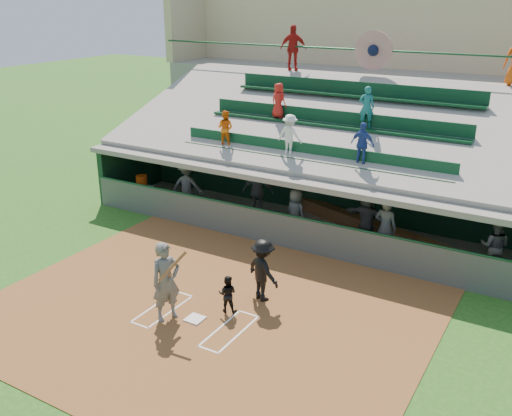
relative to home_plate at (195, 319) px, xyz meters
The scene contains 20 objects.
ground 0.04m from the home_plate, ahead, with size 100.00×100.00×0.00m, color #255718.
dirt_slab 0.50m from the home_plate, 90.00° to the left, with size 11.00×9.00×0.02m, color brown.
home_plate is the anchor object (origin of this frame).
batters_box_chalk 0.01m from the home_plate, ahead, with size 2.65×1.85×0.01m.
dugout_floor 6.75m from the home_plate, 90.00° to the left, with size 16.00×3.50×0.04m, color gray.
concourse_slab 13.69m from the home_plate, 90.00° to the left, with size 20.00×3.00×4.60m, color gray.
grandstand 10.75m from the home_plate, 90.03° to the left, with size 20.40×10.40×7.80m.
batter_at_plate 1.21m from the home_plate, 156.60° to the right, with size 1.00×0.88×2.03m.
catcher 1.02m from the home_plate, 57.06° to the left, with size 0.48×0.37×0.99m, color black.
home_umpire 2.16m from the home_plate, 61.59° to the left, with size 1.10×0.63×1.70m, color black.
dugout_bench 8.06m from the home_plate, 89.75° to the left, with size 15.06×0.45×0.45m, color brown.
white_table 8.96m from the home_plate, 139.17° to the left, with size 0.76×0.57×0.66m, color silver.
water_cooler 9.01m from the home_plate, 138.97° to the left, with size 0.43×0.43×0.43m, color #E74D0D.
dugout_player_a 7.90m from the home_plate, 127.87° to the left, with size 1.20×0.69×1.85m, color #585A55.
dugout_player_b 7.25m from the home_plate, 107.51° to the left, with size 1.12×0.47×1.91m, color #52544F.
dugout_player_c 6.04m from the home_plate, 92.13° to the left, with size 0.79×0.51×1.61m, color #575A55.
dugout_player_d 6.97m from the home_plate, 72.85° to the left, with size 1.64×0.52×1.76m, color #51534E.
dugout_player_e 6.60m from the home_plate, 63.92° to the left, with size 0.69×0.45×1.90m, color #51544F.
dugout_player_f 8.75m from the home_plate, 47.11° to the left, with size 0.81×0.63×1.67m, color #5A5D58.
concourse_staff_a 13.72m from the home_plate, 106.16° to the left, with size 1.09×0.45×1.86m, color #A81613.
Camera 1 is at (7.53, -9.86, 7.59)m, focal length 40.00 mm.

